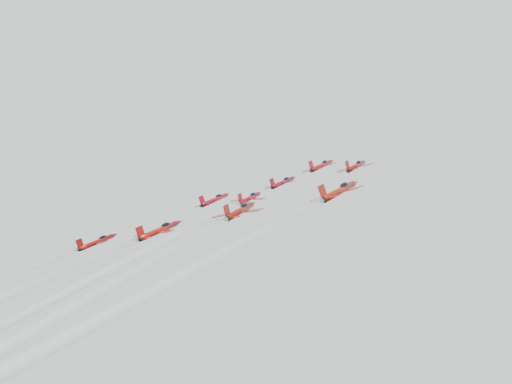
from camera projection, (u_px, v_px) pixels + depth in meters
The scene contains 7 objects.
jet_lead at pixel (322, 165), 177.19m from camera, with size 9.84×12.65×7.81m.
jet_row2_left at pixel (215, 200), 167.90m from camera, with size 9.15×11.77×7.26m.
jet_row2_center at pixel (283, 182), 163.60m from camera, with size 8.45×10.87×6.71m.
jet_row2_right at pixel (356, 166), 154.53m from camera, with size 8.89×11.43×7.05m.
jet_center at pixel (129, 257), 116.48m from camera, with size 8.40×79.88×45.80m.
jet_rear_right at pixel (39, 312), 90.71m from camera, with size 10.64×101.15×57.99m.
jet_rear_farright at pixel (164, 296), 79.47m from camera, with size 10.65×101.25×58.05m.
Camera 1 is at (79.23, -118.13, 83.67)m, focal length 50.00 mm.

